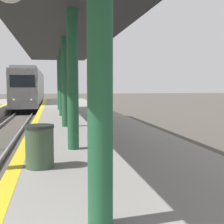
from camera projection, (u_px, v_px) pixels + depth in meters
train at (30, 89)px, 36.42m from camera, size 2.60×20.52×4.32m
station_canopy at (65, 38)px, 12.68m from camera, size 4.03×23.60×3.88m
trash_bin at (40, 146)px, 6.45m from camera, size 0.61×0.61×0.89m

